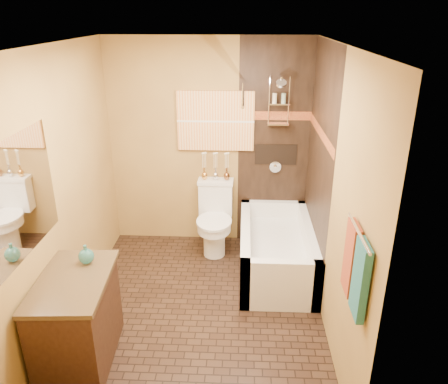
# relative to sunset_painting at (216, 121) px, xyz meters

# --- Properties ---
(floor) EXTENTS (3.00, 3.00, 0.00)m
(floor) POSITION_rel_sunset_painting_xyz_m (-0.08, -1.48, -1.55)
(floor) COLOR black
(floor) RESTS_ON ground
(wall_left) EXTENTS (0.02, 3.00, 2.50)m
(wall_left) POSITION_rel_sunset_painting_xyz_m (-1.28, -1.48, -0.30)
(wall_left) COLOR #B08C44
(wall_left) RESTS_ON floor
(wall_right) EXTENTS (0.02, 3.00, 2.50)m
(wall_right) POSITION_rel_sunset_painting_xyz_m (1.12, -1.48, -0.30)
(wall_right) COLOR #B08C44
(wall_right) RESTS_ON floor
(wall_back) EXTENTS (2.40, 0.02, 2.50)m
(wall_back) POSITION_rel_sunset_painting_xyz_m (-0.08, 0.02, -0.30)
(wall_back) COLOR #B08C44
(wall_back) RESTS_ON floor
(wall_front) EXTENTS (2.40, 0.02, 2.50)m
(wall_front) POSITION_rel_sunset_painting_xyz_m (-0.08, -2.98, -0.30)
(wall_front) COLOR #B08C44
(wall_front) RESTS_ON floor
(ceiling) EXTENTS (3.00, 3.00, 0.00)m
(ceiling) POSITION_rel_sunset_painting_xyz_m (-0.08, -1.48, 0.95)
(ceiling) COLOR silver
(ceiling) RESTS_ON wall_back
(alcove_tile_back) EXTENTS (0.85, 0.01, 2.50)m
(alcove_tile_back) POSITION_rel_sunset_painting_xyz_m (0.69, 0.01, -0.30)
(alcove_tile_back) COLOR black
(alcove_tile_back) RESTS_ON wall_back
(alcove_tile_right) EXTENTS (0.01, 1.50, 2.50)m
(alcove_tile_right) POSITION_rel_sunset_painting_xyz_m (1.11, -0.73, -0.30)
(alcove_tile_right) COLOR black
(alcove_tile_right) RESTS_ON wall_right
(mosaic_band_back) EXTENTS (0.85, 0.01, 0.10)m
(mosaic_band_back) POSITION_rel_sunset_painting_xyz_m (0.69, 0.00, 0.07)
(mosaic_band_back) COLOR maroon
(mosaic_band_back) RESTS_ON alcove_tile_back
(mosaic_band_right) EXTENTS (0.01, 1.50, 0.10)m
(mosaic_band_right) POSITION_rel_sunset_painting_xyz_m (1.10, -0.73, 0.07)
(mosaic_band_right) COLOR maroon
(mosaic_band_right) RESTS_ON alcove_tile_right
(alcove_niche) EXTENTS (0.50, 0.01, 0.25)m
(alcove_niche) POSITION_rel_sunset_painting_xyz_m (0.72, 0.01, -0.40)
(alcove_niche) COLOR black
(alcove_niche) RESTS_ON alcove_tile_back
(shower_fixtures) EXTENTS (0.24, 0.33, 1.16)m
(shower_fixtures) POSITION_rel_sunset_painting_xyz_m (0.72, -0.10, 0.12)
(shower_fixtures) COLOR silver
(shower_fixtures) RESTS_ON floor
(curtain_rod) EXTENTS (0.03, 1.55, 0.03)m
(curtain_rod) POSITION_rel_sunset_painting_xyz_m (0.32, -0.73, 0.47)
(curtain_rod) COLOR silver
(curtain_rod) RESTS_ON wall_back
(towel_bar) EXTENTS (0.02, 0.55, 0.02)m
(towel_bar) POSITION_rel_sunset_painting_xyz_m (1.07, -2.53, -0.10)
(towel_bar) COLOR silver
(towel_bar) RESTS_ON wall_right
(towel_teal) EXTENTS (0.05, 0.22, 0.52)m
(towel_teal) POSITION_rel_sunset_painting_xyz_m (1.08, -2.66, -0.37)
(towel_teal) COLOR #1C5A60
(towel_teal) RESTS_ON towel_bar
(towel_rust) EXTENTS (0.05, 0.22, 0.52)m
(towel_rust) POSITION_rel_sunset_painting_xyz_m (1.08, -2.40, -0.37)
(towel_rust) COLOR maroon
(towel_rust) RESTS_ON towel_bar
(sunset_painting) EXTENTS (0.90, 0.04, 0.70)m
(sunset_painting) POSITION_rel_sunset_painting_xyz_m (0.00, 0.00, 0.00)
(sunset_painting) COLOR orange
(sunset_painting) RESTS_ON wall_back
(vanity_mirror) EXTENTS (0.01, 1.00, 0.90)m
(vanity_mirror) POSITION_rel_sunset_painting_xyz_m (-1.27, -2.17, -0.05)
(vanity_mirror) COLOR white
(vanity_mirror) RESTS_ON wall_left
(bathtub) EXTENTS (0.80, 1.50, 0.55)m
(bathtub) POSITION_rel_sunset_painting_xyz_m (0.72, -0.73, -1.33)
(bathtub) COLOR white
(bathtub) RESTS_ON floor
(toilet) EXTENTS (0.43, 0.64, 0.85)m
(toilet) POSITION_rel_sunset_painting_xyz_m (0.00, -0.28, -1.12)
(toilet) COLOR white
(toilet) RESTS_ON floor
(vanity) EXTENTS (0.60, 0.93, 0.80)m
(vanity) POSITION_rel_sunset_painting_xyz_m (-1.01, -2.17, -1.15)
(vanity) COLOR black
(vanity) RESTS_ON floor
(teal_bottle) EXTENTS (0.15, 0.15, 0.20)m
(teal_bottle) POSITION_rel_sunset_painting_xyz_m (-0.96, -1.93, -0.67)
(teal_bottle) COLOR #25706B
(teal_bottle) RESTS_ON vanity
(bud_vases) EXTENTS (0.34, 0.07, 0.34)m
(bud_vases) POSITION_rel_sunset_painting_xyz_m (0.00, -0.09, -0.52)
(bud_vases) COLOR gold
(bud_vases) RESTS_ON toilet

